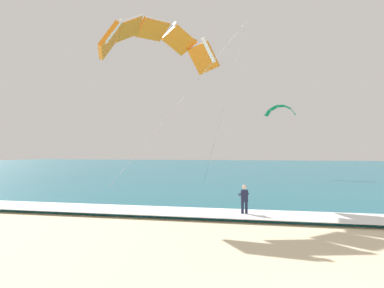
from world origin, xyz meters
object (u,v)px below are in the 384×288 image
(surfboard, at_px, (244,218))
(kite_distant, at_px, (280,109))
(kite_primary, at_px, (157,39))
(kitesurfer, at_px, (244,200))

(surfboard, xyz_separation_m, kite_distant, (1.09, 31.32, 8.75))
(kite_distant, bearing_deg, surfboard, -92.00)
(surfboard, xyz_separation_m, kite_primary, (-6.50, 5.20, 11.01))
(surfboard, relative_size, kitesurfer, 0.87)
(surfboard, relative_size, kite_distant, 0.37)
(surfboard, relative_size, kite_primary, 0.13)
(surfboard, xyz_separation_m, kitesurfer, (-0.01, 0.02, 0.91))
(surfboard, height_order, kite_primary, kite_primary)
(kitesurfer, height_order, kite_primary, kite_primary)
(kitesurfer, xyz_separation_m, kite_distant, (1.10, 31.30, 7.83))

